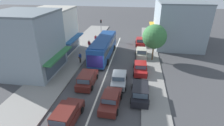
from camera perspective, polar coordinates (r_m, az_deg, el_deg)
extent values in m
plane|color=#3F3F42|center=(23.22, -2.35, -4.68)|extent=(140.00, 140.00, 0.00)
cube|color=silver|center=(26.70, -0.71, -0.45)|extent=(0.20, 28.00, 0.01)
cube|color=gray|center=(30.19, -12.91, 2.16)|extent=(5.20, 44.00, 0.14)
cube|color=gray|center=(28.26, 12.48, 0.55)|extent=(2.80, 44.00, 0.12)
cube|color=#84939E|center=(25.55, -25.65, 5.47)|extent=(7.18, 7.25, 8.00)
cube|color=#2D703D|center=(23.99, -17.03, 2.37)|extent=(1.10, 6.67, 0.20)
cube|color=#425160|center=(24.67, -17.54, -0.36)|extent=(0.06, 5.80, 1.80)
cube|color=slate|center=(24.65, -27.47, 14.48)|extent=(7.34, 7.25, 0.24)
cube|color=silver|center=(31.85, -18.26, 9.62)|extent=(6.01, 7.29, 7.36)
cube|color=#23568E|center=(30.73, -12.19, 7.87)|extent=(1.10, 6.71, 0.20)
cube|color=#425160|center=(31.28, -12.70, 5.61)|extent=(0.06, 5.83, 1.80)
cube|color=#A19D92|center=(31.13, -19.23, 16.34)|extent=(6.17, 7.29, 0.24)
cube|color=#84939E|center=(38.14, 20.47, 12.27)|extent=(8.22, 13.41, 8.06)
cube|color=gold|center=(37.81, 13.28, 10.98)|extent=(1.10, 12.33, 0.20)
cube|color=#425160|center=(38.17, 13.72, 9.04)|extent=(0.06, 10.72, 1.80)
cube|color=slate|center=(37.54, 21.46, 18.42)|extent=(8.38, 13.41, 0.24)
cube|color=#1E4C99|center=(28.79, -2.82, 5.26)|extent=(2.70, 10.85, 2.70)
cube|color=#425160|center=(28.66, -2.84, 6.03)|extent=(2.74, 10.41, 0.90)
cube|color=navy|center=(24.00, -5.62, 0.44)|extent=(2.25, 0.10, 1.76)
cube|color=navy|center=(28.34, -2.88, 7.94)|extent=(2.56, 9.98, 0.12)
cylinder|color=black|center=(32.56, -3.64, 5.25)|extent=(0.28, 0.96, 0.96)
cylinder|color=black|center=(32.09, 0.72, 5.00)|extent=(0.28, 0.96, 0.96)
cylinder|color=black|center=(26.92, -6.73, 0.71)|extent=(0.28, 0.96, 0.96)
cylinder|color=black|center=(26.35, -1.51, 0.32)|extent=(0.28, 0.96, 0.96)
cube|color=#561E19|center=(18.12, -0.39, -12.37)|extent=(1.89, 4.27, 0.72)
cube|color=#561E19|center=(17.64, -0.46, -10.87)|extent=(1.63, 1.86, 0.60)
cube|color=#425160|center=(18.38, 0.12, -9.21)|extent=(1.44, 0.12, 0.51)
cube|color=#425160|center=(16.92, -1.11, -12.66)|extent=(1.41, 0.12, 0.48)
cylinder|color=black|center=(19.38, -2.16, -10.30)|extent=(0.21, 0.63, 0.62)
cylinder|color=black|center=(19.11, 2.96, -10.88)|extent=(0.21, 0.63, 0.62)
cylinder|color=black|center=(17.45, -4.11, -15.00)|extent=(0.21, 0.63, 0.62)
cylinder|color=black|center=(17.16, 1.66, -15.75)|extent=(0.21, 0.63, 0.62)
cube|color=#561E19|center=(16.87, -14.48, -16.63)|extent=(1.97, 4.58, 0.76)
cube|color=#561E19|center=(16.18, -15.30, -15.50)|extent=(1.76, 2.67, 0.68)
cube|color=#425160|center=(17.08, -13.35, -12.76)|extent=(1.51, 0.13, 0.58)
cube|color=#425160|center=(15.34, -17.52, -18.53)|extent=(1.48, 0.13, 0.54)
cylinder|color=black|center=(18.25, -15.16, -13.89)|extent=(0.21, 0.63, 0.62)
cylinder|color=black|center=(17.62, -9.84, -14.90)|extent=(0.21, 0.63, 0.62)
cube|color=#561E19|center=(21.79, -7.99, -5.51)|extent=(1.79, 4.51, 0.76)
cube|color=#561E19|center=(21.14, -8.36, -4.31)|extent=(1.66, 2.61, 0.68)
cube|color=#425160|center=(22.25, -7.42, -2.66)|extent=(1.51, 0.07, 0.58)
cube|color=#425160|center=(20.06, -9.41, -6.13)|extent=(1.48, 0.07, 0.54)
cylinder|color=black|center=(23.25, -9.14, -4.09)|extent=(0.18, 0.62, 0.62)
cylinder|color=black|center=(22.81, -4.90, -4.45)|extent=(0.18, 0.62, 0.62)
cylinder|color=black|center=(21.07, -11.28, -7.62)|extent=(0.18, 0.62, 0.62)
cylinder|color=black|center=(20.58, -6.61, -8.12)|extent=(0.18, 0.62, 0.62)
cube|color=#9EA3A8|center=(21.66, 2.26, -5.50)|extent=(1.91, 4.27, 0.72)
cube|color=#9EA3A8|center=(21.24, 2.27, -4.10)|extent=(1.64, 1.87, 0.60)
cube|color=#425160|center=(22.05, 2.45, -2.94)|extent=(1.44, 0.13, 0.51)
cube|color=#425160|center=(20.44, 2.08, -5.36)|extent=(1.41, 0.12, 0.48)
cylinder|color=black|center=(22.90, 0.34, -4.21)|extent=(0.21, 0.63, 0.62)
cylinder|color=black|center=(22.81, 4.65, -4.43)|extent=(0.21, 0.63, 0.62)
cylinder|color=black|center=(20.76, -0.39, -7.60)|extent=(0.21, 0.63, 0.62)
cylinder|color=black|center=(20.66, 4.40, -7.87)|extent=(0.21, 0.63, 0.62)
cube|color=black|center=(19.55, 9.15, -9.54)|extent=(1.80, 4.51, 0.76)
cube|color=black|center=(18.86, 9.28, -8.34)|extent=(1.66, 2.61, 0.68)
cube|color=#425160|center=(19.98, 9.34, -6.27)|extent=(1.51, 0.07, 0.58)
cube|color=#425160|center=(17.77, 9.20, -10.67)|extent=(1.48, 0.07, 0.54)
cylinder|color=black|center=(20.79, 6.74, -7.74)|extent=(0.19, 0.62, 0.62)
cylinder|color=black|center=(20.83, 11.62, -8.07)|extent=(0.19, 0.62, 0.62)
cylinder|color=black|center=(18.58, 6.25, -12.23)|extent=(0.19, 0.62, 0.62)
cylinder|color=black|center=(18.62, 11.79, -12.58)|extent=(0.19, 0.62, 0.62)
cube|color=maroon|center=(24.62, 9.22, -1.83)|extent=(1.85, 4.25, 0.72)
cube|color=maroon|center=(24.24, 9.33, -0.54)|extent=(1.61, 1.85, 0.60)
cube|color=#425160|center=(25.07, 9.28, 0.36)|extent=(1.44, 0.10, 0.51)
cube|color=#425160|center=(23.41, 9.38, -1.51)|extent=(1.41, 0.10, 0.48)
cylinder|color=black|center=(25.81, 7.22, -0.86)|extent=(0.20, 0.63, 0.62)
cylinder|color=black|center=(25.89, 11.03, -1.06)|extent=(0.20, 0.63, 0.62)
cylinder|color=black|center=(23.56, 7.16, -3.53)|extent=(0.20, 0.63, 0.62)
cylinder|color=black|center=(23.65, 11.33, -3.74)|extent=(0.20, 0.63, 0.62)
cube|color=#B7B29E|center=(29.69, 9.52, 3.01)|extent=(1.75, 3.75, 0.76)
cube|color=#B7B29E|center=(29.16, 9.63, 4.06)|extent=(1.57, 1.94, 0.64)
cube|color=#425160|center=(30.07, 9.58, 4.72)|extent=(1.40, 0.10, 0.54)
cube|color=#425160|center=(28.26, 9.68, 3.36)|extent=(1.37, 0.10, 0.51)
cylinder|color=black|center=(30.77, 7.91, 3.51)|extent=(0.20, 0.62, 0.62)
cylinder|color=black|center=(30.85, 10.96, 3.33)|extent=(0.20, 0.62, 0.62)
cylinder|color=black|center=(28.72, 7.91, 1.89)|extent=(0.20, 0.62, 0.62)
cylinder|color=black|center=(28.80, 11.17, 1.71)|extent=(0.20, 0.62, 0.62)
cube|color=maroon|center=(35.19, 9.18, 6.58)|extent=(1.78, 3.76, 0.76)
cube|color=maroon|center=(34.69, 9.28, 7.52)|extent=(1.59, 1.96, 0.64)
cube|color=#425160|center=(35.62, 9.23, 7.99)|extent=(1.40, 0.11, 0.54)
cube|color=#425160|center=(33.77, 9.32, 7.03)|extent=(1.37, 0.11, 0.51)
cylinder|color=black|center=(36.28, 7.81, 6.89)|extent=(0.20, 0.63, 0.62)
cylinder|color=black|center=(36.35, 10.41, 6.75)|extent=(0.20, 0.63, 0.62)
cylinder|color=black|center=(34.18, 7.83, 5.74)|extent=(0.20, 0.63, 0.62)
cylinder|color=black|center=(34.26, 10.59, 5.59)|extent=(0.20, 0.63, 0.62)
cylinder|color=gray|center=(38.36, -3.58, 10.87)|extent=(0.12, 0.12, 4.20)
cube|color=black|center=(37.97, -3.65, 13.43)|extent=(0.24, 0.24, 0.68)
sphere|color=red|center=(37.89, -3.45, 13.76)|extent=(0.13, 0.13, 0.13)
sphere|color=black|center=(37.94, -3.44, 13.44)|extent=(0.13, 0.13, 0.13)
sphere|color=black|center=(37.98, -3.43, 13.11)|extent=(0.13, 0.13, 0.13)
cylinder|color=brown|center=(28.31, 13.17, 3.31)|extent=(0.24, 0.24, 2.64)
cylinder|color=brown|center=(28.04, 13.51, 7.18)|extent=(0.10, 0.84, 1.19)
cylinder|color=brown|center=(27.79, 14.35, 6.42)|extent=(0.89, 0.10, 0.75)
cylinder|color=brown|center=(27.27, 13.59, 6.42)|extent=(0.10, 1.01, 0.99)
cylinder|color=brown|center=(27.68, 12.84, 6.85)|extent=(0.76, 0.10, 1.04)
sphere|color=#38753D|center=(27.47, 13.70, 8.37)|extent=(3.68, 3.68, 3.68)
cylinder|color=#4C4742|center=(27.29, -10.18, 1.01)|extent=(0.14, 0.14, 0.84)
cylinder|color=#4C4742|center=(27.17, -10.43, 0.88)|extent=(0.14, 0.14, 0.84)
cube|color=#3351A8|center=(26.95, -10.41, 2.30)|extent=(0.35, 0.42, 0.56)
sphere|color=brown|center=(26.80, -10.48, 3.09)|extent=(0.22, 0.22, 0.22)
cylinder|color=#3351A8|center=(27.11, -10.08, 2.47)|extent=(0.09, 0.09, 0.54)
cylinder|color=#3351A8|center=(26.79, -10.76, 2.13)|extent=(0.09, 0.09, 0.54)
cube|color=brown|center=(26.81, -10.79, 1.71)|extent=(0.26, 0.19, 0.22)
cylinder|color=#4C4742|center=(32.72, -7.56, 5.33)|extent=(0.14, 0.14, 0.84)
cylinder|color=#4C4742|center=(32.64, -7.28, 5.29)|extent=(0.14, 0.14, 0.84)
cube|color=#A82D38|center=(32.45, -7.49, 6.47)|extent=(0.40, 0.30, 0.56)
sphere|color=#9E7051|center=(32.33, -7.53, 7.14)|extent=(0.22, 0.22, 0.22)
cylinder|color=#A82D38|center=(32.57, -7.86, 6.52)|extent=(0.09, 0.09, 0.54)
cylinder|color=#A82D38|center=(32.34, -7.11, 6.43)|extent=(0.09, 0.09, 0.54)
cube|color=maroon|center=(32.38, -6.97, 6.12)|extent=(0.15, 0.26, 0.22)
cylinder|color=#232838|center=(35.86, -5.44, 7.22)|extent=(0.14, 0.14, 0.84)
cylinder|color=#232838|center=(35.77, -5.19, 7.18)|extent=(0.14, 0.14, 0.84)
cube|color=#A82D38|center=(35.60, -5.36, 8.27)|extent=(0.41, 0.32, 0.56)
sphere|color=brown|center=(35.49, -5.39, 8.89)|extent=(0.22, 0.22, 0.22)
cylinder|color=#A82D38|center=(35.73, -5.69, 8.31)|extent=(0.09, 0.09, 0.54)
cylinder|color=#A82D38|center=(35.48, -5.03, 8.22)|extent=(0.09, 0.09, 0.54)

